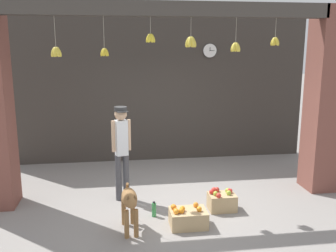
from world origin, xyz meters
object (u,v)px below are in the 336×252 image
dog (130,202)px  shopkeeper (122,146)px  fruit_crate_oranges (188,218)px  water_bottle (154,210)px  wall_clock (210,51)px  fruit_crate_apples (222,201)px

dog → shopkeeper: size_ratio=0.49×
fruit_crate_oranges → water_bottle: size_ratio=2.20×
dog → shopkeeper: shopkeeper is taller
fruit_crate_oranges → water_bottle: 0.63m
water_bottle → wall_clock: bearing=62.0°
dog → shopkeeper: 1.33m
fruit_crate_oranges → wall_clock: (1.17, 3.51, 2.45)m
shopkeeper → fruit_crate_oranges: size_ratio=3.03×
shopkeeper → fruit_crate_apples: (1.63, -0.68, -0.84)m
fruit_crate_apples → water_bottle: size_ratio=1.76×
fruit_crate_oranges → water_bottle: fruit_crate_oranges is taller
fruit_crate_apples → fruit_crate_oranges: bearing=-143.4°
wall_clock → shopkeeper: bearing=-132.5°
fruit_crate_oranges → fruit_crate_apples: 0.84m
shopkeeper → fruit_crate_apples: size_ratio=3.79×
fruit_crate_apples → water_bottle: fruit_crate_apples is taller
dog → wall_clock: 4.62m
water_bottle → fruit_crate_apples: bearing=4.7°
fruit_crate_oranges → wall_clock: bearing=71.5°
fruit_crate_oranges → shopkeeper: bearing=129.1°
shopkeeper → wall_clock: bearing=-147.8°
fruit_crate_oranges → wall_clock: size_ratio=1.66×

